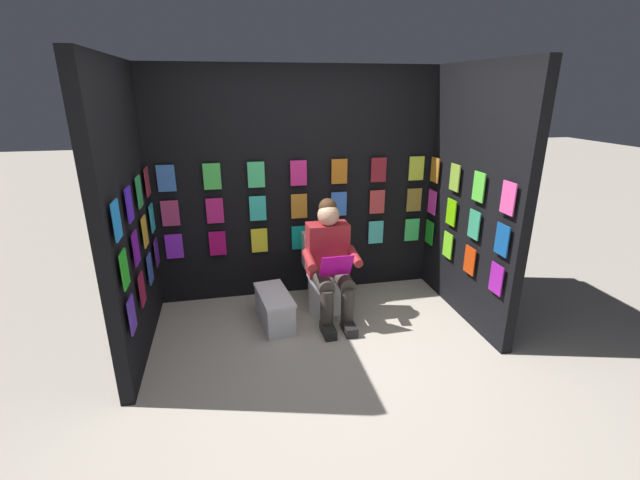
{
  "coord_description": "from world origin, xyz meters",
  "views": [
    {
      "loc": [
        0.72,
        2.79,
        2.18
      ],
      "look_at": [
        -0.08,
        -0.89,
        0.85
      ],
      "focal_mm": 24.29,
      "sensor_mm": 36.0,
      "label": 1
    }
  ],
  "objects": [
    {
      "name": "toilet",
      "position": [
        -0.19,
        -1.18,
        0.33
      ],
      "size": [
        0.41,
        0.56,
        0.77
      ],
      "rotation": [
        0.0,
        0.0,
        0.02
      ],
      "color": "white",
      "rests_on": "ground"
    },
    {
      "name": "person_reading",
      "position": [
        -0.2,
        -0.96,
        0.6
      ],
      "size": [
        0.53,
        0.69,
        1.19
      ],
      "rotation": [
        0.0,
        0.0,
        0.02
      ],
      "color": "maroon",
      "rests_on": "ground"
    },
    {
      "name": "comic_longbox_near",
      "position": [
        0.36,
        -0.93,
        0.17
      ],
      "size": [
        0.35,
        0.64,
        0.33
      ],
      "rotation": [
        0.0,
        0.0,
        0.13
      ],
      "color": "silver",
      "rests_on": "ground"
    },
    {
      "name": "display_wall_back",
      "position": [
        0.0,
        -1.66,
        1.2
      ],
      "size": [
        3.08,
        0.14,
        2.41
      ],
      "color": "black",
      "rests_on": "ground"
    },
    {
      "name": "display_wall_right",
      "position": [
        1.54,
        -0.81,
        1.2
      ],
      "size": [
        0.14,
        1.61,
        2.41
      ],
      "color": "black",
      "rests_on": "ground"
    },
    {
      "name": "display_wall_left",
      "position": [
        -1.54,
        -0.81,
        1.2
      ],
      "size": [
        0.14,
        1.61,
        2.41
      ],
      "color": "black",
      "rests_on": "ground"
    },
    {
      "name": "ground_plane",
      "position": [
        0.0,
        0.0,
        0.0
      ],
      "size": [
        30.0,
        30.0,
        0.0
      ],
      "primitive_type": "plane",
      "color": "#B2A899"
    }
  ]
}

